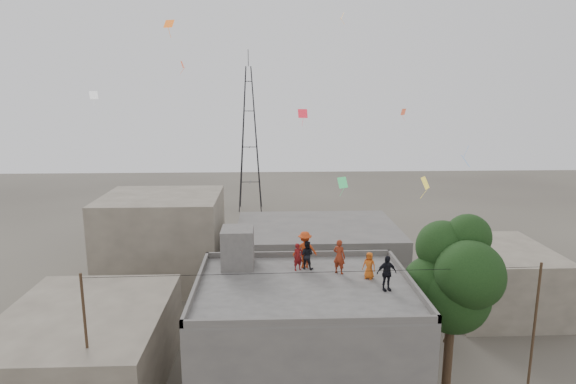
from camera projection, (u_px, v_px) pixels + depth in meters
name	position (u px, v px, depth m)	size (l,w,h in m)	color
main_building	(304.00, 345.00, 22.80)	(10.00, 8.00, 6.10)	#54514E
parapet	(304.00, 282.00, 22.15)	(10.00, 8.00, 0.30)	#54514E
stair_head_box	(238.00, 247.00, 24.40)	(1.60, 1.80, 2.00)	#54514E
neighbor_west	(86.00, 349.00, 24.53)	(8.00, 10.00, 4.00)	#645B4F
neighbor_north	(317.00, 257.00, 36.69)	(12.00, 9.00, 5.00)	#54514E
neighbor_northwest	(163.00, 239.00, 37.97)	(9.00, 8.00, 7.00)	#645B4F
neighbor_east	(495.00, 278.00, 33.30)	(7.00, 8.00, 4.40)	#645B4F
tree	(456.00, 278.00, 23.05)	(4.90, 4.60, 9.10)	black
utility_line	(317.00, 344.00, 21.44)	(20.12, 0.62, 7.40)	black
transmission_tower	(250.00, 139.00, 60.57)	(2.97, 2.97, 20.01)	black
person_red_adult	(339.00, 257.00, 23.46)	(0.63, 0.41, 1.72)	maroon
person_orange_child	(369.00, 265.00, 22.85)	(0.64, 0.41, 1.30)	#C85716
person_dark_child	(307.00, 255.00, 24.11)	(0.71, 0.55, 1.45)	black
person_dark_adult	(387.00, 273.00, 21.43)	(0.95, 0.40, 1.62)	black
person_orange_adult	(305.00, 250.00, 24.24)	(1.22, 0.70, 1.89)	#C43F16
person_red_child	(298.00, 257.00, 23.93)	(0.50, 0.33, 1.38)	maroon
kites	(310.00, 93.00, 26.60)	(19.66, 16.82, 12.98)	red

